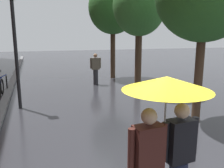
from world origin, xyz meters
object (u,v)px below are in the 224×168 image
object	(u,v)px
couple_under_umbrella	(165,125)
street_lamp_post	(15,41)
street_tree_2	(113,8)
pedestrian_walking_midground	(96,68)
street_tree_1	(139,6)

from	to	relation	value
couple_under_umbrella	street_lamp_post	world-z (taller)	street_lamp_post
street_tree_2	street_lamp_post	world-z (taller)	street_tree_2
couple_under_umbrella	street_lamp_post	distance (m)	6.60
couple_under_umbrella	pedestrian_walking_midground	distance (m)	9.48
street_tree_2	couple_under_umbrella	distance (m)	11.78
couple_under_umbrella	street_lamp_post	bearing A→B (deg)	108.96
couple_under_umbrella	pedestrian_walking_midground	xyz separation A→B (m)	(1.56, 9.33, -0.50)
street_tree_1	street_tree_2	size ratio (longest dim) A/B	0.91
street_tree_2	couple_under_umbrella	bearing A→B (deg)	-105.81
street_tree_2	couple_under_umbrella	world-z (taller)	street_tree_2
street_tree_1	couple_under_umbrella	size ratio (longest dim) A/B	2.56
couple_under_umbrella	street_tree_2	bearing A→B (deg)	74.19
street_tree_1	street_lamp_post	size ratio (longest dim) A/B	1.29
street_tree_1	street_lamp_post	xyz separation A→B (m)	(-5.15, -1.02, -1.47)
couple_under_umbrella	pedestrian_walking_midground	world-z (taller)	couple_under_umbrella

